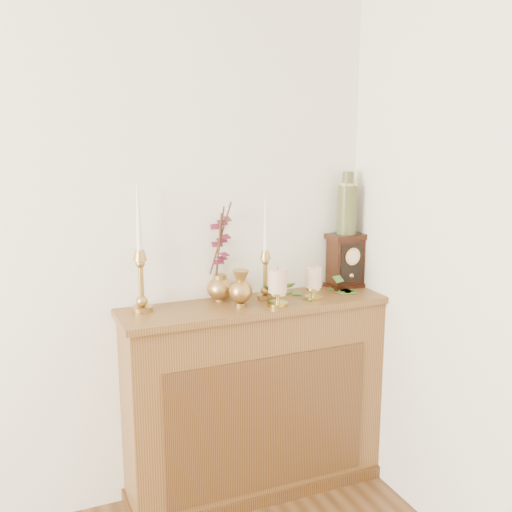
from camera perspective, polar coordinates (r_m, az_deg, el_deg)
name	(u,v)px	position (r m, az deg, el deg)	size (l,w,h in m)	color
console_shelf	(256,404)	(2.88, -0.01, -13.88)	(1.24, 0.34, 0.93)	brown
candlestick_left	(140,271)	(2.57, -10.95, -1.37)	(0.09, 0.09, 0.55)	tan
candlestick_center	(265,267)	(2.72, 0.89, -1.03)	(0.08, 0.08, 0.46)	tan
bud_vase	(241,289)	(2.61, -1.46, -3.15)	(0.10, 0.10, 0.16)	tan
ginger_jar	(220,255)	(2.72, -3.41, 0.07)	(0.19, 0.20, 0.45)	tan
pillar_candle_left	(278,286)	(2.62, 2.07, -2.84)	(0.09, 0.09, 0.18)	gold
pillar_candle_right	(314,282)	(2.74, 5.50, -2.45)	(0.08, 0.08, 0.16)	gold
ivy_garland	(304,293)	(2.80, 4.63, -3.51)	(0.48, 0.20, 0.09)	#3D712B
mantel_clock	(346,261)	(2.97, 8.53, -0.47)	(0.18, 0.13, 0.26)	black
ceramic_vase	(347,206)	(2.93, 8.67, 4.70)	(0.09, 0.09, 0.30)	#1A3525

